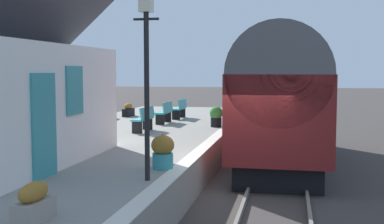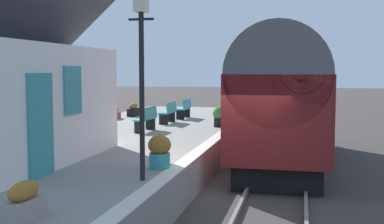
% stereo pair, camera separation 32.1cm
% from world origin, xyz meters
% --- Properties ---
extents(ground_plane, '(160.00, 160.00, 0.00)m').
position_xyz_m(ground_plane, '(0.00, 0.00, 0.00)').
color(ground_plane, '#383330').
extents(platform, '(32.00, 6.66, 0.94)m').
position_xyz_m(platform, '(0.00, 4.33, 0.47)').
color(platform, gray).
rests_on(platform, ground).
extents(platform_edge_coping, '(32.00, 0.36, 0.02)m').
position_xyz_m(platform_edge_coping, '(0.00, 1.18, 0.95)').
color(platform_edge_coping, beige).
rests_on(platform_edge_coping, platform).
extents(rail_near, '(52.00, 0.08, 0.14)m').
position_xyz_m(rail_near, '(0.00, -1.62, 0.07)').
color(rail_near, gray).
rests_on(rail_near, ground).
extents(rail_far, '(52.00, 0.08, 0.14)m').
position_xyz_m(rail_far, '(0.00, -0.18, 0.07)').
color(rail_far, gray).
rests_on(rail_far, ground).
extents(train, '(9.36, 2.73, 4.32)m').
position_xyz_m(train, '(4.36, -0.90, 2.22)').
color(train, black).
rests_on(train, ground).
extents(bench_platform_end, '(1.40, 0.44, 0.88)m').
position_xyz_m(bench_platform_end, '(7.04, 3.85, 1.42)').
color(bench_platform_end, teal).
rests_on(bench_platform_end, platform).
extents(bench_mid_platform, '(1.41, 0.47, 0.88)m').
position_xyz_m(bench_mid_platform, '(4.27, 3.88, 1.42)').
color(bench_mid_platform, teal).
rests_on(bench_mid_platform, platform).
extents(bench_by_lamp, '(1.40, 0.44, 0.88)m').
position_xyz_m(bench_by_lamp, '(9.12, 3.70, 1.42)').
color(bench_by_lamp, teal).
rests_on(bench_by_lamp, platform).
extents(planter_edge_far, '(0.82, 0.32, 0.57)m').
position_xyz_m(planter_edge_far, '(4.28, 6.42, 1.21)').
color(planter_edge_far, gray).
rests_on(planter_edge_far, platform).
extents(planter_corner_building, '(0.51, 0.51, 0.80)m').
position_xyz_m(planter_corner_building, '(-1.82, 1.54, 1.33)').
color(planter_corner_building, teal).
rests_on(planter_corner_building, platform).
extents(planter_by_door, '(0.94, 0.32, 0.63)m').
position_xyz_m(planter_by_door, '(9.67, 6.36, 1.24)').
color(planter_by_door, black).
rests_on(planter_by_door, platform).
extents(planter_bench_left, '(0.73, 0.32, 0.58)m').
position_xyz_m(planter_bench_left, '(-5.76, 2.35, 1.21)').
color(planter_bench_left, gray).
rests_on(planter_bench_left, platform).
extents(planter_bench_right, '(0.50, 0.50, 0.81)m').
position_xyz_m(planter_bench_right, '(6.19, 1.59, 1.36)').
color(planter_bench_right, black).
rests_on(planter_bench_right, platform).
extents(planter_edge_near, '(0.86, 0.32, 0.56)m').
position_xyz_m(planter_edge_near, '(8.23, 6.75, 1.20)').
color(planter_edge_near, '#9E5138').
rests_on(planter_edge_near, platform).
extents(lamp_post_platform, '(0.32, 0.50, 3.70)m').
position_xyz_m(lamp_post_platform, '(-2.96, 1.54, 3.52)').
color(lamp_post_platform, black).
rests_on(lamp_post_platform, platform).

